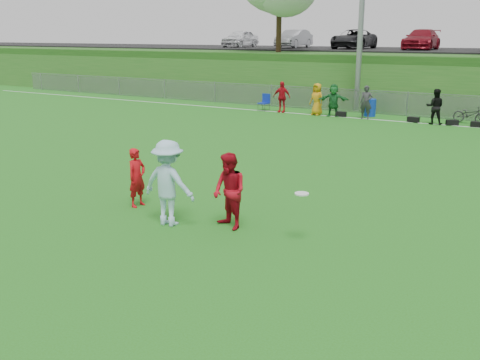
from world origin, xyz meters
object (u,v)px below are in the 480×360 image
Objects in this scene: player_red_center at (229,191)px; recycling_bin at (370,108)px; player_blue at (168,183)px; bicycle at (470,115)px; player_red_left at (137,178)px; frisbee at (302,194)px.

player_red_center is 18.28m from recycling_bin.
player_blue reaches higher than recycling_bin.
bicycle is (4.03, 18.62, -0.53)m from player_blue.
bicycle is (5.55, 17.93, -0.30)m from player_red_left.
player_red_center is 1.00× the size of bicycle.
player_red_left is 1.69m from player_blue.
player_blue reaches higher than player_red_left.
player_blue is at bearing -109.82° from player_red_left.
player_red_center is at bearing -89.65° from player_red_left.
bicycle is (0.97, 18.18, -0.63)m from frisbee.
player_red_left is 2.84m from player_red_center.
player_red_center is 0.87× the size of player_blue.
player_red_center is (2.83, -0.22, 0.11)m from player_red_left.
player_red_left is 18.77m from bicycle.
frisbee reaches higher than bicycle.
recycling_bin is at bearing 102.22° from frisbee.
frisbee is at bearing -77.78° from recycling_bin.
frisbee is at bearing -174.29° from player_blue.
player_red_left is at bearing 176.91° from frisbee.
frisbee is 0.33× the size of recycling_bin.
bicycle is at bearing 86.94° from frisbee.
player_red_left is 4.59m from frisbee.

